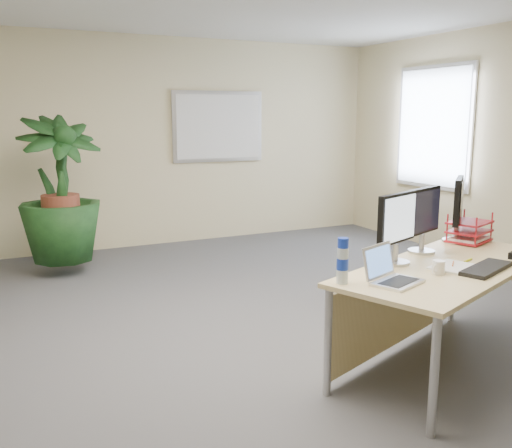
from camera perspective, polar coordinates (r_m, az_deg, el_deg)
name	(u,v)px	position (r m, az deg, el deg)	size (l,w,h in m)	color
floor	(277,362)	(4.13, 2.10, -13.59)	(8.00, 8.00, 0.00)	#434448
back_wall	(131,143)	(7.53, -12.43, 7.89)	(7.00, 0.04, 2.70)	beige
whiteboard	(218,127)	(7.86, -3.79, 9.69)	(1.30, 0.04, 0.95)	silver
window	(433,127)	(7.68, 17.30, 9.21)	(0.04, 1.30, 1.55)	silver
desk	(433,284)	(4.11, 17.31, -5.72)	(2.03, 1.41, 0.72)	tan
floor_plant	(61,206)	(6.46, -18.94, 1.75)	(0.84, 0.84, 1.50)	#123315
monitor_left	(397,224)	(3.91, 13.91, 0.03)	(0.42, 0.20, 0.48)	#B1B1B6
monitor_right	(423,216)	(4.28, 16.41, 0.80)	(0.41, 0.19, 0.48)	#B1B1B6
monitor_dark	(458,205)	(4.72, 19.56, 1.76)	(0.37, 0.34, 0.51)	#B1B1B6
laptop	(389,273)	(3.52, 13.18, -4.78)	(0.38, 0.36, 0.22)	silver
keyboard	(487,268)	(3.98, 22.06, -4.14)	(0.49, 0.16, 0.03)	black
coffee_mug	(438,267)	(3.78, 17.76, -4.16)	(0.11, 0.08, 0.09)	white
spiral_notebook	(453,267)	(3.97, 19.11, -4.07)	(0.31, 0.23, 0.01)	white
orange_pen	(453,264)	(4.01, 19.10, -3.77)	(0.01, 0.01, 0.13)	#CB5A16
yellow_highlighter	(468,260)	(4.17, 20.42, -3.43)	(0.02, 0.02, 0.12)	yellow
water_bottle	(343,262)	(3.42, 8.66, -3.76)	(0.07, 0.07, 0.28)	silver
letter_tray	(469,233)	(4.79, 20.53, -0.85)	(0.41, 0.36, 0.16)	red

